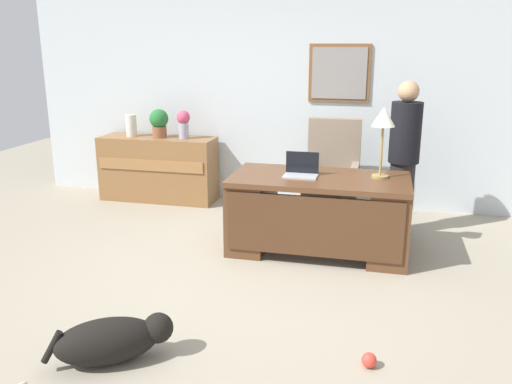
{
  "coord_description": "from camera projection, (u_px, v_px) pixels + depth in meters",
  "views": [
    {
      "loc": [
        1.08,
        -4.01,
        2.0
      ],
      "look_at": [
        0.03,
        0.3,
        0.75
      ],
      "focal_mm": 37.39,
      "sensor_mm": 36.0,
      "label": 1
    }
  ],
  "objects": [
    {
      "name": "dog_toy_ball",
      "position": [
        369.0,
        360.0,
        3.39
      ],
      "size": [
        0.1,
        0.1,
        0.1
      ],
      "primitive_type": "sphere",
      "color": "#E53F33",
      "rests_on": "ground_plane"
    },
    {
      "name": "credenza",
      "position": [
        159.0,
        169.0,
        6.92
      ],
      "size": [
        1.49,
        0.5,
        0.83
      ],
      "color": "olive",
      "rests_on": "ground_plane"
    },
    {
      "name": "vase_empty",
      "position": [
        131.0,
        125.0,
        6.85
      ],
      "size": [
        0.14,
        0.14,
        0.28
      ],
      "primitive_type": "cylinder",
      "color": "silver",
      "rests_on": "credenza"
    },
    {
      "name": "laptop",
      "position": [
        301.0,
        170.0,
        5.13
      ],
      "size": [
        0.32,
        0.22,
        0.22
      ],
      "color": "#B2B5BA",
      "rests_on": "desk"
    },
    {
      "name": "person_standing",
      "position": [
        404.0,
        157.0,
        5.6
      ],
      "size": [
        0.32,
        0.32,
        1.62
      ],
      "color": "#262323",
      "rests_on": "ground_plane"
    },
    {
      "name": "ground_plane",
      "position": [
        244.0,
        286.0,
        4.53
      ],
      "size": [
        12.0,
        12.0,
        0.0
      ],
      "primitive_type": "plane",
      "color": "#9E937F"
    },
    {
      "name": "back_wall",
      "position": [
        298.0,
        96.0,
        6.6
      ],
      "size": [
        7.0,
        0.16,
        2.7
      ],
      "color": "silver",
      "rests_on": "ground_plane"
    },
    {
      "name": "armchair",
      "position": [
        332.0,
        177.0,
        6.11
      ],
      "size": [
        0.6,
        0.59,
        1.16
      ],
      "color": "gray",
      "rests_on": "ground_plane"
    },
    {
      "name": "dog_lying",
      "position": [
        113.0,
        340.0,
        3.42
      ],
      "size": [
        0.74,
        0.6,
        0.3
      ],
      "color": "black",
      "rests_on": "ground_plane"
    },
    {
      "name": "vase_with_flowers",
      "position": [
        183.0,
        122.0,
        6.67
      ],
      "size": [
        0.17,
        0.17,
        0.35
      ],
      "color": "#A5A3C2",
      "rests_on": "credenza"
    },
    {
      "name": "desk_lamp",
      "position": [
        383.0,
        122.0,
        4.93
      ],
      "size": [
        0.22,
        0.22,
        0.67
      ],
      "color": "#9E8447",
      "rests_on": "desk"
    },
    {
      "name": "desk",
      "position": [
        318.0,
        212.0,
        5.17
      ],
      "size": [
        1.7,
        0.88,
        0.75
      ],
      "color": "brown",
      "rests_on": "ground_plane"
    },
    {
      "name": "potted_plant",
      "position": [
        159.0,
        122.0,
        6.75
      ],
      "size": [
        0.24,
        0.24,
        0.36
      ],
      "color": "brown",
      "rests_on": "credenza"
    }
  ]
}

